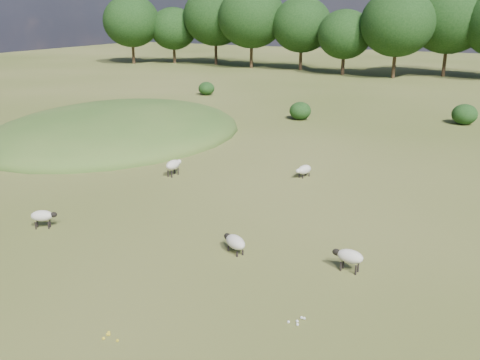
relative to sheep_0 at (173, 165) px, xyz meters
The scene contains 9 objects.
ground 14.53m from the sheep_0, 78.48° to the left, with size 160.00×160.00×0.00m, color #405119.
mound 11.04m from the sheep_0, 145.60° to the left, with size 16.00×20.00×4.00m, color #33561E.
treeline 50.06m from the sheep_0, 87.88° to the left, with size 96.28×14.66×11.70m.
shrubs 20.83m from the sheep_0, 85.16° to the left, with size 26.59×9.01×1.55m.
sheep_0 is the anchor object (origin of this frame).
sheep_1 6.84m from the sheep_0, 25.76° to the left, with size 0.74×1.16×0.64m.
sheep_2 8.31m from the sheep_0, 93.85° to the right, with size 1.05×0.85×0.76m.
sheep_3 9.90m from the sheep_0, 42.49° to the right, with size 1.20×0.90×0.67m.
sheep_5 12.91m from the sheep_0, 28.49° to the right, with size 1.10×0.54×0.79m.
Camera 1 is at (12.79, -16.34, 8.41)m, focal length 40.00 mm.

